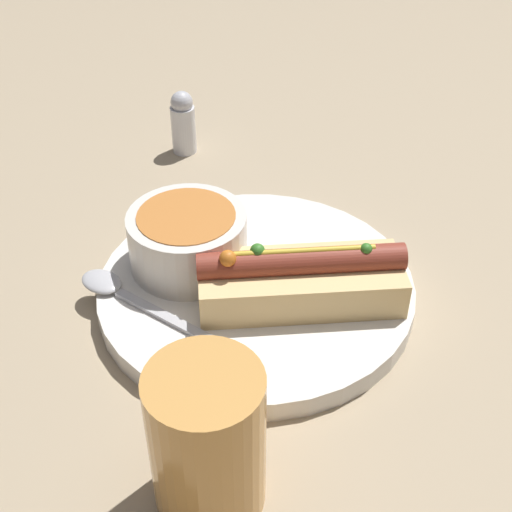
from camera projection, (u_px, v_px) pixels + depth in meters
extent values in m
plane|color=tan|center=(256.00, 298.00, 0.63)|extent=(4.00, 4.00, 0.00)
cylinder|color=white|center=(256.00, 290.00, 0.62)|extent=(0.27, 0.27, 0.02)
cube|color=#E5C17F|center=(300.00, 283.00, 0.59)|extent=(0.18, 0.15, 0.03)
cylinder|color=brown|center=(301.00, 262.00, 0.58)|extent=(0.15, 0.11, 0.02)
sphere|color=#387A28|center=(366.00, 249.00, 0.57)|extent=(0.01, 0.01, 0.01)
sphere|color=#387A28|center=(257.00, 251.00, 0.57)|extent=(0.01, 0.01, 0.01)
sphere|color=orange|center=(228.00, 258.00, 0.56)|extent=(0.01, 0.01, 0.01)
cylinder|color=gold|center=(302.00, 251.00, 0.57)|extent=(0.10, 0.07, 0.01)
cylinder|color=silver|center=(188.00, 240.00, 0.62)|extent=(0.10, 0.10, 0.05)
cylinder|color=#C67533|center=(186.00, 220.00, 0.61)|extent=(0.09, 0.09, 0.01)
cube|color=#B7B7BC|center=(182.00, 326.00, 0.57)|extent=(0.05, 0.14, 0.00)
ellipsoid|color=#B7B7BC|center=(102.00, 282.00, 0.61)|extent=(0.04, 0.04, 0.01)
cylinder|color=#D8994C|center=(207.00, 442.00, 0.44)|extent=(0.07, 0.07, 0.11)
cylinder|color=silver|center=(184.00, 130.00, 0.81)|extent=(0.03, 0.03, 0.06)
sphere|color=silver|center=(182.00, 102.00, 0.79)|extent=(0.03, 0.03, 0.03)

